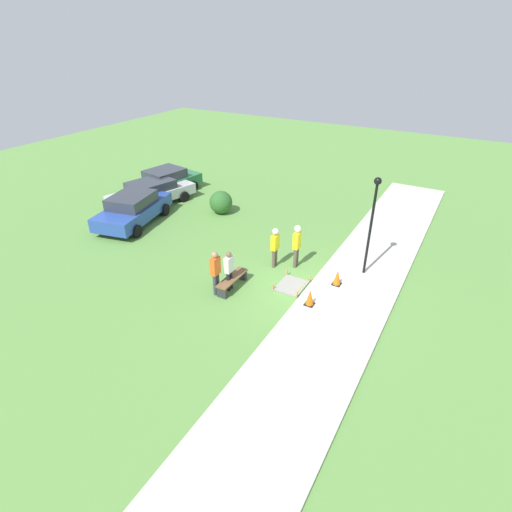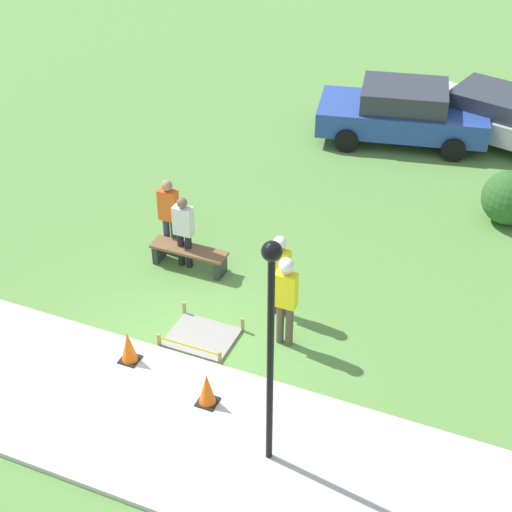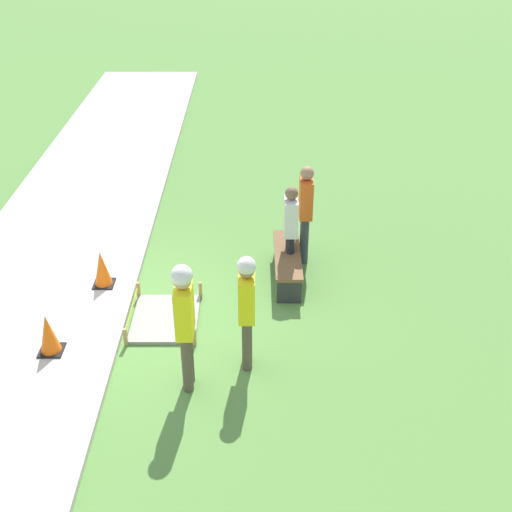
{
  "view_description": "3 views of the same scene",
  "coord_description": "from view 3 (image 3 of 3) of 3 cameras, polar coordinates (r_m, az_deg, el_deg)",
  "views": [
    {
      "loc": [
        -11.8,
        -4.61,
        8.7
      ],
      "look_at": [
        -0.25,
        2.0,
        1.12
      ],
      "focal_mm": 28.0,
      "sensor_mm": 36.0,
      "label": 1
    },
    {
      "loc": [
        5.32,
        -9.18,
        9.62
      ],
      "look_at": [
        0.6,
        1.95,
        1.15
      ],
      "focal_mm": 55.0,
      "sensor_mm": 36.0,
      "label": 2
    },
    {
      "loc": [
        8.09,
        1.99,
        5.96
      ],
      "look_at": [
        -0.15,
        2.0,
        1.03
      ],
      "focal_mm": 45.0,
      "sensor_mm": 36.0,
      "label": 3
    }
  ],
  "objects": [
    {
      "name": "sidewalk",
      "position": [
        10.64,
        -19.74,
        -4.95
      ],
      "size": [
        28.0,
        3.16,
        0.1
      ],
      "color": "#BCB7AD",
      "rests_on": "ground_plane"
    },
    {
      "name": "traffic_cone_far_patch",
      "position": [
        9.51,
        -17.98,
        -6.61
      ],
      "size": [
        0.34,
        0.34,
        0.62
      ],
      "color": "black",
      "rests_on": "sidewalk"
    },
    {
      "name": "wet_concrete_patch",
      "position": [
        10.07,
        -8.06,
        -5.52
      ],
      "size": [
        1.28,
        1.05,
        0.3
      ],
      "color": "gray",
      "rests_on": "ground_plane"
    },
    {
      "name": "park_bench",
      "position": [
        10.83,
        2.8,
        -0.42
      ],
      "size": [
        1.63,
        0.44,
        0.48
      ],
      "color": "#2D2D33",
      "rests_on": "ground_plane"
    },
    {
      "name": "bystander_in_orange_shirt",
      "position": [
        11.04,
        4.42,
        4.24
      ],
      "size": [
        0.4,
        0.24,
        1.79
      ],
      "color": "#383D47",
      "rests_on": "ground_plane"
    },
    {
      "name": "bystander_in_gray_shirt",
      "position": [
        10.64,
        3.09,
        2.61
      ],
      "size": [
        0.4,
        0.22,
        1.64
      ],
      "color": "black",
      "rests_on": "ground_plane"
    },
    {
      "name": "traffic_cone_near_patch",
      "position": [
        10.77,
        -13.54,
        -1.1
      ],
      "size": [
        0.34,
        0.34,
        0.62
      ],
      "color": "black",
      "rests_on": "sidewalk"
    },
    {
      "name": "worker_supervisor",
      "position": [
        8.18,
        -6.37,
        -5.32
      ],
      "size": [
        0.4,
        0.27,
        1.9
      ],
      "color": "brown",
      "rests_on": "ground_plane"
    },
    {
      "name": "ground_plane",
      "position": [
        10.24,
        -11.31,
        -5.37
      ],
      "size": [
        60.0,
        60.0,
        0.0
      ],
      "primitive_type": "plane",
      "color": "#5B8E42"
    },
    {
      "name": "worker_assistant",
      "position": [
        8.54,
        -0.83,
        -4.22
      ],
      "size": [
        0.4,
        0.25,
        1.76
      ],
      "color": "brown",
      "rests_on": "ground_plane"
    }
  ]
}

